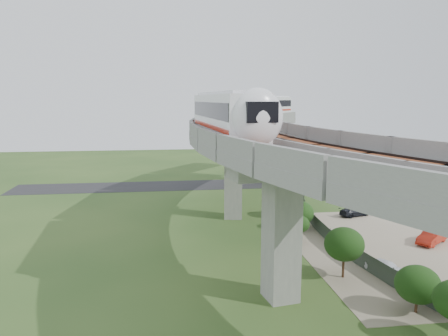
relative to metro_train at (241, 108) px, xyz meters
The scene contains 16 objects.
ground 21.25m from the metro_train, 99.46° to the right, with size 160.00×160.00×0.00m, color #294A1D.
dirt_lot 25.30m from the metro_train, 59.71° to the right, with size 18.00×26.00×0.04m, color gray.
asphalt_road 18.05m from the metro_train, 102.44° to the left, with size 60.00×8.00×0.03m, color #232326.
viaduct 17.43m from the metro_train, 86.67° to the right, with size 19.58×73.98×11.40m.
metro_train is the anchor object (origin of this frame).
fence 21.76m from the metro_train, 68.00° to the right, with size 3.87×38.73×1.50m.
tree_0 15.26m from the metro_train, 37.66° to the left, with size 2.46×2.46×3.21m.
tree_1 12.22m from the metro_train, 10.32° to the right, with size 1.80×1.80×2.77m.
tree_2 13.43m from the metro_train, 59.18° to the right, with size 3.14×3.14×3.42m.
tree_3 16.76m from the metro_train, 71.58° to the right, with size 2.98×2.98×3.07m.
tree_4 19.68m from the metro_train, 80.02° to the right, with size 1.88×1.88×2.65m.
tree_5 26.84m from the metro_train, 81.44° to the right, with size 3.01×3.01×3.94m.
tree_6 32.97m from the metro_train, 78.70° to the right, with size 2.83×2.83×3.12m.
car_white 28.26m from the metro_train, 73.51° to the right, with size 1.31×3.26×1.11m, color white.
car_red 26.49m from the metro_train, 50.33° to the right, with size 1.42×4.08×1.35m, color #A71D0F.
car_dark 18.69m from the metro_train, 33.81° to the right, with size 1.49×3.66×1.06m, color black.
Camera 1 is at (-6.65, -37.80, 13.53)m, focal length 35.00 mm.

